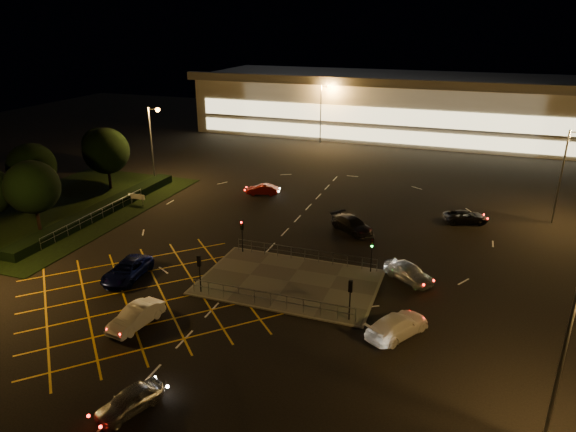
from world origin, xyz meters
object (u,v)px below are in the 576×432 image
(signal_sw, at_px, (199,266))
(car_near_silver, at_px, (129,401))
(car_approach_white, at_px, (397,325))
(car_right_silver, at_px, (409,272))
(car_east_grey, at_px, (466,217))
(signal_se, at_px, (350,292))
(signal_nw, at_px, (242,229))
(car_circ_red, at_px, (262,190))
(car_far_dkgrey, at_px, (352,225))
(car_left_blue, at_px, (127,270))
(signal_ne, at_px, (372,248))
(car_queue_white, at_px, (136,316))

(signal_sw, xyz_separation_m, car_near_silver, (2.68, -12.97, -1.70))
(car_approach_white, bearing_deg, car_right_silver, -56.83)
(signal_sw, xyz_separation_m, car_east_grey, (19.27, 23.00, -1.73))
(car_near_silver, bearing_deg, signal_se, 75.56)
(car_right_silver, height_order, car_approach_white, car_right_silver)
(car_near_silver, bearing_deg, signal_nw, 118.54)
(car_near_silver, bearing_deg, car_circ_red, 122.52)
(car_far_dkgrey, relative_size, car_circ_red, 1.36)
(car_left_blue, distance_m, car_east_grey, 34.82)
(signal_sw, xyz_separation_m, signal_se, (12.00, 0.00, 0.00))
(signal_ne, bearing_deg, signal_se, -90.00)
(signal_ne, height_order, car_queue_white, signal_ne)
(car_right_silver, bearing_deg, car_circ_red, 84.73)
(car_right_silver, bearing_deg, car_far_dkgrey, 72.44)
(car_near_silver, xyz_separation_m, car_left_blue, (-9.70, 13.13, 0.07))
(signal_ne, distance_m, car_far_dkgrey, 9.34)
(signal_sw, distance_m, signal_ne, 14.41)
(car_near_silver, distance_m, car_right_silver, 24.17)
(car_left_blue, height_order, car_east_grey, car_left_blue)
(car_circ_red, xyz_separation_m, car_east_grey, (24.05, -1.43, 0.01))
(car_right_silver, bearing_deg, signal_ne, 119.37)
(car_circ_red, height_order, car_east_grey, car_east_grey)
(signal_nw, relative_size, car_right_silver, 0.70)
(car_queue_white, relative_size, car_circ_red, 1.17)
(signal_nw, relative_size, car_circ_red, 0.82)
(car_near_silver, relative_size, car_left_blue, 0.74)
(signal_se, distance_m, signal_ne, 7.99)
(car_near_silver, xyz_separation_m, car_east_grey, (16.59, 35.97, -0.03))
(signal_nw, distance_m, car_left_blue, 10.63)
(signal_se, bearing_deg, car_east_grey, -107.55)
(car_near_silver, bearing_deg, car_left_blue, 147.68)
(signal_se, xyz_separation_m, car_far_dkgrey, (-3.58, 16.46, -1.61))
(signal_se, bearing_deg, signal_sw, 0.00)
(car_east_grey, bearing_deg, signal_sw, 121.92)
(car_queue_white, bearing_deg, car_east_grey, 62.10)
(car_queue_white, height_order, car_left_blue, car_left_blue)
(car_far_dkgrey, bearing_deg, car_approach_white, -119.76)
(car_left_blue, relative_size, car_approach_white, 1.03)
(car_far_dkgrey, bearing_deg, car_circ_red, 96.54)
(car_near_silver, height_order, car_approach_white, car_approach_white)
(car_near_silver, relative_size, car_right_silver, 0.87)
(signal_sw, xyz_separation_m, car_left_blue, (-7.01, 0.16, -1.63))
(signal_se, bearing_deg, signal_nw, -33.65)
(signal_ne, relative_size, car_approach_white, 0.61)
(signal_sw, bearing_deg, car_approach_white, 177.93)
(signal_ne, height_order, car_east_grey, signal_ne)
(car_near_silver, bearing_deg, signal_ne, 87.28)
(car_right_silver, height_order, car_east_grey, car_right_silver)
(signal_ne, height_order, car_near_silver, signal_ne)
(signal_ne, distance_m, car_right_silver, 3.61)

